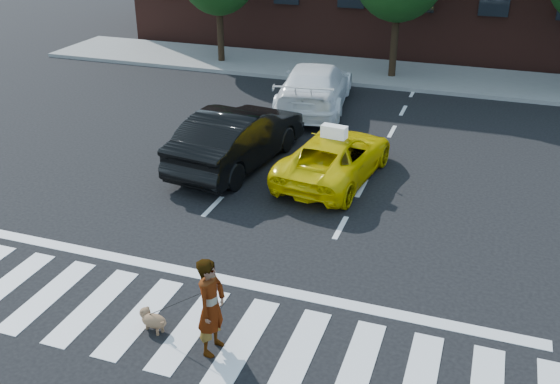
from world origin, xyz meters
name	(u,v)px	position (x,y,z in m)	size (l,w,h in m)	color
ground	(190,329)	(0.00, 0.00, 0.00)	(120.00, 120.00, 0.00)	black
crosswalk	(190,329)	(0.00, 0.00, 0.01)	(13.00, 2.40, 0.01)	silver
stop_line	(227,280)	(0.00, 1.60, 0.01)	(12.00, 0.30, 0.01)	silver
sidewalk_far	(381,73)	(0.00, 17.50, 0.07)	(30.00, 4.00, 0.15)	slate
taxi	(335,157)	(0.76, 7.00, 0.61)	(2.02, 4.39, 1.22)	#E1C604
black_sedan	(238,137)	(-2.00, 7.00, 0.82)	(1.73, 4.96, 1.64)	black
white_suv	(315,86)	(-1.40, 12.43, 0.79)	(2.22, 5.47, 1.59)	white
woman	(211,307)	(0.62, -0.36, 0.88)	(0.64, 0.42, 1.76)	#999999
dog	(152,319)	(-0.61, -0.22, 0.22)	(0.64, 0.39, 0.37)	#906D49
taxi_sign	(334,132)	(0.76, 6.80, 1.38)	(0.65, 0.28, 0.32)	white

